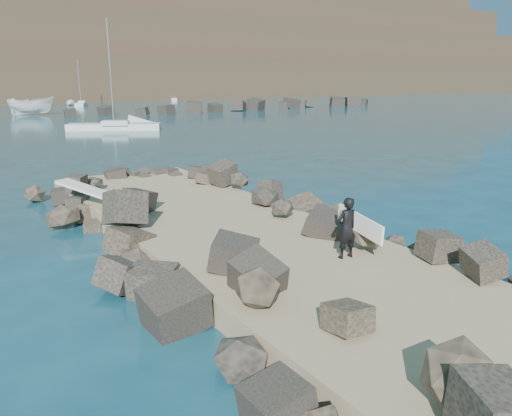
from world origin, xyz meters
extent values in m
plane|color=#0F384C|center=(0.00, 0.00, 0.00)|extent=(800.00, 800.00, 0.00)
cube|color=#8C7759|center=(0.00, -2.00, 0.30)|extent=(6.00, 26.00, 0.60)
cube|color=black|center=(-2.90, -1.50, 0.50)|extent=(2.60, 22.00, 1.00)
cube|color=black|center=(2.90, -1.50, 0.50)|extent=(2.60, 22.00, 1.00)
cube|color=black|center=(35.00, 55.00, 0.60)|extent=(52.00, 4.00, 1.20)
cube|color=white|center=(-2.87, 5.29, 1.04)|extent=(2.12, 2.53, 0.09)
imported|color=white|center=(4.92, 62.67, 1.22)|extent=(6.67, 5.23, 2.44)
imported|color=black|center=(1.05, -3.57, 1.39)|extent=(0.60, 0.42, 1.59)
cube|color=white|center=(1.50, -3.57, 1.44)|extent=(0.40, 1.95, 0.62)
cube|color=silver|center=(38.67, 91.60, 0.25)|extent=(2.22, 5.24, 0.80)
cylinder|color=gray|center=(38.67, 91.60, 3.41)|extent=(0.12, 0.12, 5.63)
cube|color=silver|center=(38.67, 91.00, 0.75)|extent=(1.11, 1.58, 0.44)
cube|color=silver|center=(16.35, 81.21, 0.25)|extent=(3.85, 6.85, 0.80)
cylinder|color=gray|center=(16.35, 81.21, 4.32)|extent=(0.12, 0.12, 7.45)
cube|color=silver|center=(16.35, 80.45, 0.75)|extent=(1.70, 2.16, 0.44)
cube|color=silver|center=(8.01, 36.70, 0.25)|extent=(8.80, 5.97, 0.80)
cylinder|color=gray|center=(8.01, 36.70, 5.52)|extent=(0.12, 0.12, 9.83)
cube|color=silver|center=(8.01, 36.19, 0.75)|extent=(2.88, 2.45, 0.44)
camera|label=1|loc=(-7.48, -12.39, 5.09)|focal=35.00mm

